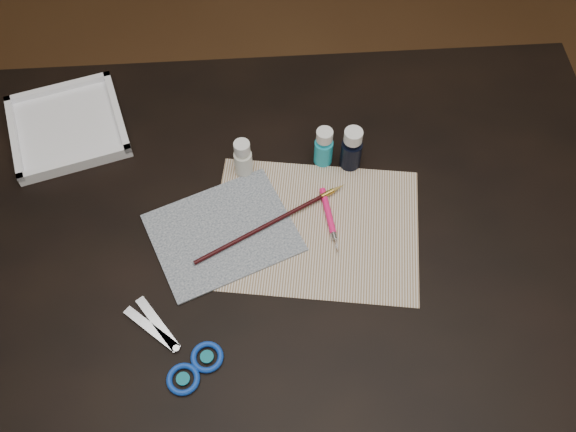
{
  "coord_description": "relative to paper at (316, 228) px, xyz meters",
  "views": [
    {
      "loc": [
        -0.04,
        -0.6,
        1.77
      ],
      "look_at": [
        0.0,
        0.0,
        0.8
      ],
      "focal_mm": 40.0,
      "sensor_mm": 36.0,
      "label": 1
    }
  ],
  "objects": [
    {
      "name": "palette_tray",
      "position": [
        -0.48,
        0.27,
        0.01
      ],
      "size": [
        0.27,
        0.27,
        0.03
      ],
      "primitive_type": "cube",
      "rotation": [
        0.0,
        0.0,
        0.28
      ],
      "color": "white",
      "rests_on": "table"
    },
    {
      "name": "paintbrush",
      "position": [
        -0.08,
        0.01,
        0.01
      ],
      "size": [
        0.29,
        0.16,
        0.01
      ],
      "primitive_type": null,
      "rotation": [
        0.0,
        0.0,
        0.49
      ],
      "color": "black",
      "rests_on": "canvas"
    },
    {
      "name": "craft_knife",
      "position": [
        0.03,
        0.01,
        0.01
      ],
      "size": [
        0.03,
        0.15,
        0.01
      ],
      "primitive_type": null,
      "rotation": [
        0.0,
        0.0,
        -1.46
      ],
      "color": "#FE186B",
      "rests_on": "paper"
    },
    {
      "name": "table",
      "position": [
        -0.05,
        -0.0,
        -0.38
      ],
      "size": [
        1.3,
        0.9,
        0.75
      ],
      "primitive_type": "cube",
      "color": "black",
      "rests_on": "ground"
    },
    {
      "name": "paint_bottle_cyan",
      "position": [
        0.03,
        0.16,
        0.04
      ],
      "size": [
        0.04,
        0.04,
        0.09
      ],
      "primitive_type": "cylinder",
      "rotation": [
        0.0,
        0.0,
        0.13
      ],
      "color": "#1FA9C4",
      "rests_on": "table"
    },
    {
      "name": "paper",
      "position": [
        0.0,
        0.0,
        0.0
      ],
      "size": [
        0.42,
        0.34,
        0.0
      ],
      "primitive_type": "cube",
      "rotation": [
        0.0,
        0.0,
        -0.16
      ],
      "color": "silver",
      "rests_on": "table"
    },
    {
      "name": "scissors",
      "position": [
        -0.27,
        -0.21,
        0.0
      ],
      "size": [
        0.23,
        0.22,
        0.01
      ],
      "primitive_type": null,
      "rotation": [
        0.0,
        0.0,
        2.42
      ],
      "color": "silver",
      "rests_on": "table"
    },
    {
      "name": "paint_bottle_white",
      "position": [
        -0.13,
        0.14,
        0.04
      ],
      "size": [
        0.05,
        0.05,
        0.09
      ],
      "primitive_type": "cylinder",
      "rotation": [
        0.0,
        0.0,
        0.39
      ],
      "color": "white",
      "rests_on": "table"
    },
    {
      "name": "paint_bottle_navy",
      "position": [
        0.08,
        0.14,
        0.05
      ],
      "size": [
        0.05,
        0.05,
        0.1
      ],
      "primitive_type": "cylinder",
      "rotation": [
        0.0,
        0.0,
        0.39
      ],
      "color": "black",
      "rests_on": "table"
    },
    {
      "name": "canvas",
      "position": [
        -0.17,
        0.0,
        0.0
      ],
      "size": [
        0.31,
        0.28,
        0.0
      ],
      "primitive_type": "cube",
      "rotation": [
        0.0,
        0.0,
        0.38
      ],
      "color": "#14223B",
      "rests_on": "paper"
    },
    {
      "name": "ground",
      "position": [
        -0.05,
        -0.0,
        -0.76
      ],
      "size": [
        3.5,
        3.5,
        0.02
      ],
      "primitive_type": "cube",
      "color": "#422614",
      "rests_on": "ground"
    }
  ]
}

